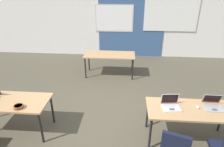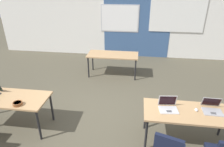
{
  "view_description": "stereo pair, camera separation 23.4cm",
  "coord_description": "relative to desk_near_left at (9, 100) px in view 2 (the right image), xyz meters",
  "views": [
    {
      "loc": [
        0.54,
        -3.65,
        2.84
      ],
      "look_at": [
        0.22,
        0.43,
        0.89
      ],
      "focal_mm": 31.4,
      "sensor_mm": 36.0,
      "label": 1
    },
    {
      "loc": [
        0.77,
        -3.62,
        2.84
      ],
      "look_at": [
        0.22,
        0.43,
        0.89
      ],
      "focal_mm": 31.4,
      "sensor_mm": 36.0,
      "label": 2
    }
  ],
  "objects": [
    {
      "name": "ground_plane",
      "position": [
        1.75,
        0.6,
        -0.66
      ],
      "size": [
        24.0,
        24.0,
        0.0
      ],
      "color": "#4C4738"
    },
    {
      "name": "back_wall_assembly",
      "position": [
        1.79,
        4.8,
        0.75
      ],
      "size": [
        10.0,
        0.27,
        2.8
      ],
      "color": "silver",
      "rests_on": "ground"
    },
    {
      "name": "desk_near_left",
      "position": [
        0.0,
        0.0,
        0.0
      ],
      "size": [
        1.6,
        0.7,
        0.72
      ],
      "color": "tan",
      "rests_on": "ground"
    },
    {
      "name": "desk_near_right",
      "position": [
        3.5,
        0.0,
        0.0
      ],
      "size": [
        1.6,
        0.7,
        0.72
      ],
      "color": "tan",
      "rests_on": "ground"
    },
    {
      "name": "desk_far_center",
      "position": [
        1.75,
        2.8,
        0.0
      ],
      "size": [
        1.6,
        0.7,
        0.72
      ],
      "color": "tan",
      "rests_on": "ground"
    },
    {
      "name": "laptop_near_right_inner",
      "position": [
        3.13,
        0.03,
        0.11
      ],
      "size": [
        0.36,
        0.31,
        0.24
      ],
      "rotation": [
        0.0,
        0.0,
        0.11
      ],
      "color": "silver",
      "rests_on": "desk_near_right"
    },
    {
      "name": "laptop_near_right_end",
      "position": [
        3.9,
        0.09,
        0.11
      ],
      "size": [
        0.34,
        0.32,
        0.22
      ],
      "rotation": [
        0.0,
        0.0,
        -0.02
      ],
      "color": "#9E9EA3",
      "rests_on": "desk_near_right"
    },
    {
      "name": "mouse_near_right_end",
      "position": [
        3.63,
        0.05,
        0.08
      ],
      "size": [
        0.08,
        0.11,
        0.03
      ],
      "color": "silver",
      "rests_on": "desk_near_right"
    },
    {
      "name": "snack_bowl",
      "position": [
        0.35,
        -0.22,
        0.1
      ],
      "size": [
        0.18,
        0.18,
        0.06
      ],
      "color": "brown",
      "rests_on": "desk_near_left"
    }
  ]
}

